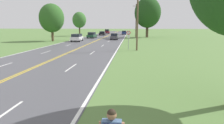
% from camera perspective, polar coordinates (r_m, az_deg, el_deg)
% --- Properties ---
extents(traffic_sign, '(0.60, 0.10, 2.69)m').
position_cam_1_polar(traffic_sign, '(29.03, 4.75, 7.65)').
color(traffic_sign, gray).
rests_on(traffic_sign, ground).
extents(utility_pole_midground, '(1.80, 0.24, 8.00)m').
position_cam_1_polar(utility_pole_midground, '(27.71, 7.28, 11.86)').
color(utility_pole_midground, brown).
rests_on(utility_pole_midground, ground).
extents(utility_pole_far, '(1.80, 0.24, 9.32)m').
position_cam_1_polar(utility_pole_far, '(57.96, 6.87, 11.75)').
color(utility_pole_far, brown).
rests_on(utility_pole_far, ground).
extents(tree_behind_sign, '(4.42, 4.42, 7.68)m').
position_cam_1_polar(tree_behind_sign, '(66.69, -9.32, 11.76)').
color(tree_behind_sign, '#473828').
rests_on(tree_behind_sign, ground).
extents(tree_mid_treeline, '(5.31, 5.31, 8.02)m').
position_cam_1_polar(tree_mid_treeline, '(45.93, -16.86, 11.91)').
color(tree_mid_treeline, brown).
rests_on(tree_mid_treeline, ground).
extents(tree_right_cluster, '(7.38, 7.38, 11.20)m').
position_cam_1_polar(tree_right_cluster, '(58.89, 10.15, 13.70)').
color(tree_right_cluster, '#473828').
rests_on(tree_right_cluster, ground).
extents(car_white_suv_approaching, '(2.01, 4.10, 1.61)m').
position_cam_1_polar(car_white_suv_approaching, '(43.85, -10.00, 6.95)').
color(car_white_suv_approaching, black).
rests_on(car_white_suv_approaching, ground).
extents(car_dark_grey_hatchback_mid_near, '(1.77, 3.95, 1.53)m').
position_cam_1_polar(car_dark_grey_hatchback_mid_near, '(48.99, 0.71, 7.38)').
color(car_dark_grey_hatchback_mid_near, black).
rests_on(car_dark_grey_hatchback_mid_near, ground).
extents(car_dark_green_sedan_mid_far, '(2.06, 4.62, 1.59)m').
position_cam_1_polar(car_dark_green_sedan_mid_far, '(55.12, -5.77, 7.67)').
color(car_dark_green_sedan_mid_far, black).
rests_on(car_dark_green_sedan_mid_far, ground).
extents(car_black_sedan_receding, '(2.06, 4.78, 1.36)m').
position_cam_1_polar(car_black_sedan_receding, '(70.82, -2.77, 8.25)').
color(car_black_sedan_receding, black).
rests_on(car_black_sedan_receding, ground).
extents(car_dark_blue_sedan_distant, '(1.93, 4.94, 1.41)m').
position_cam_1_polar(car_dark_blue_sedan_distant, '(76.93, 3.46, 8.42)').
color(car_dark_blue_sedan_distant, black).
rests_on(car_dark_blue_sedan_distant, ground).
extents(car_maroon_van_horizon, '(1.88, 4.83, 1.79)m').
position_cam_1_polar(car_maroon_van_horizon, '(84.05, -1.37, 8.74)').
color(car_maroon_van_horizon, black).
rests_on(car_maroon_van_horizon, ground).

